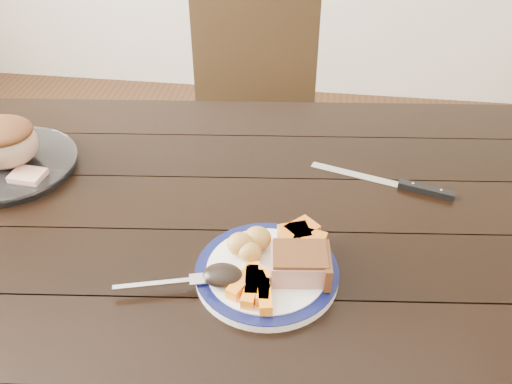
# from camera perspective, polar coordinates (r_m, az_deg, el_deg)

# --- Properties ---
(dining_table) EXTENTS (1.68, 1.06, 0.75)m
(dining_table) POSITION_cam_1_polar(r_m,az_deg,el_deg) (1.27, -3.48, -4.32)
(dining_table) COLOR black
(dining_table) RESTS_ON ground
(chair_far) EXTENTS (0.42, 0.43, 0.93)m
(chair_far) POSITION_cam_1_polar(r_m,az_deg,el_deg) (1.95, -0.59, 7.19)
(chair_far) COLOR black
(chair_far) RESTS_ON ground
(dinner_plate) EXTENTS (0.26, 0.26, 0.02)m
(dinner_plate) POSITION_cam_1_polar(r_m,az_deg,el_deg) (1.04, 1.10, -8.11)
(dinner_plate) COLOR white
(dinner_plate) RESTS_ON dining_table
(plate_rim) EXTENTS (0.26, 0.26, 0.02)m
(plate_rim) POSITION_cam_1_polar(r_m,az_deg,el_deg) (1.03, 1.10, -7.78)
(plate_rim) COLOR #0C103C
(plate_rim) RESTS_ON dinner_plate
(serving_platter) EXTENTS (0.30, 0.30, 0.02)m
(serving_platter) POSITION_cam_1_polar(r_m,az_deg,el_deg) (1.42, -23.44, 2.41)
(serving_platter) COLOR white
(serving_platter) RESTS_ON dining_table
(pork_slice) EXTENTS (0.11, 0.09, 0.04)m
(pork_slice) POSITION_cam_1_polar(r_m,az_deg,el_deg) (1.01, 4.36, -7.21)
(pork_slice) COLOR tan
(pork_slice) RESTS_ON dinner_plate
(roasted_potatoes) EXTENTS (0.08, 0.08, 0.04)m
(roasted_potatoes) POSITION_cam_1_polar(r_m,az_deg,el_deg) (1.05, -0.65, -5.17)
(roasted_potatoes) COLOR gold
(roasted_potatoes) RESTS_ON dinner_plate
(carrot_batons) EXTENTS (0.08, 0.11, 0.02)m
(carrot_batons) POSITION_cam_1_polar(r_m,az_deg,el_deg) (0.99, -0.09, -9.45)
(carrot_batons) COLOR orange
(carrot_batons) RESTS_ON dinner_plate
(pumpkin_wedges) EXTENTS (0.09, 0.09, 0.04)m
(pumpkin_wedges) POSITION_cam_1_polar(r_m,az_deg,el_deg) (1.06, 4.60, -4.65)
(pumpkin_wedges) COLOR orange
(pumpkin_wedges) RESTS_ON dinner_plate
(dark_mushroom) EXTENTS (0.07, 0.05, 0.03)m
(dark_mushroom) POSITION_cam_1_polar(r_m,az_deg,el_deg) (1.00, -3.33, -8.32)
(dark_mushroom) COLOR black
(dark_mushroom) RESTS_ON dinner_plate
(fork) EXTENTS (0.18, 0.06, 0.00)m
(fork) POSITION_cam_1_polar(r_m,az_deg,el_deg) (1.02, -8.36, -8.95)
(fork) COLOR silver
(fork) RESTS_ON dinner_plate
(roast_joint) EXTENTS (0.16, 0.14, 0.10)m
(roast_joint) POSITION_cam_1_polar(r_m,az_deg,el_deg) (1.39, -24.04, 4.45)
(roast_joint) COLOR tan
(roast_joint) RESTS_ON serving_platter
(cut_slice) EXTENTS (0.08, 0.06, 0.02)m
(cut_slice) POSITION_cam_1_polar(r_m,az_deg,el_deg) (1.34, -21.84, 1.47)
(cut_slice) COLOR tan
(cut_slice) RESTS_ON serving_platter
(carving_knife) EXTENTS (0.31, 0.11, 0.01)m
(carving_knife) POSITION_cam_1_polar(r_m,az_deg,el_deg) (1.29, 14.95, 0.60)
(carving_knife) COLOR silver
(carving_knife) RESTS_ON dining_table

